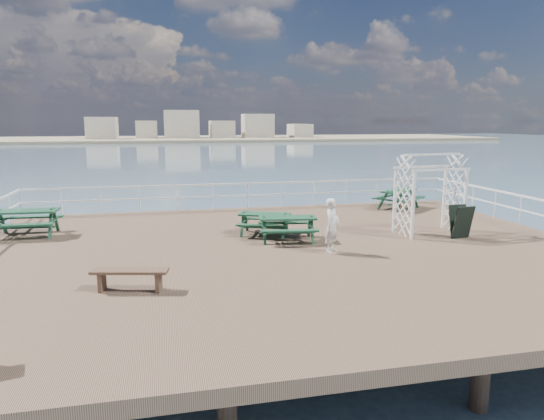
{
  "coord_description": "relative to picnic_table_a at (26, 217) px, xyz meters",
  "views": [
    {
      "loc": [
        -3.4,
        -13.14,
        3.64
      ],
      "look_at": [
        -0.39,
        0.35,
        1.1
      ],
      "focal_mm": 32.0,
      "sensor_mm": 36.0,
      "label": 1
    }
  ],
  "objects": [
    {
      "name": "picnic_table_b",
      "position": [
        7.52,
        -1.49,
        -0.1
      ],
      "size": [
        2.01,
        1.84,
        0.79
      ],
      "rotation": [
        0.0,
        0.0,
        -0.39
      ],
      "color": "#153A24",
      "rests_on": "ground"
    },
    {
      "name": "person",
      "position": [
        8.91,
        -4.04,
        0.16
      ],
      "size": [
        0.66,
        0.65,
        1.54
      ],
      "primitive_type": "imported",
      "rotation": [
        0.0,
        0.0,
        0.77
      ],
      "color": "silver",
      "rests_on": "ground"
    },
    {
      "name": "sandwich_board",
      "position": [
        13.44,
        -3.31,
        -0.09
      ],
      "size": [
        0.69,
        0.54,
        1.06
      ],
      "rotation": [
        0.0,
        0.0,
        0.1
      ],
      "color": "black",
      "rests_on": "ground"
    },
    {
      "name": "picnic_table_a",
      "position": [
        0.0,
        0.0,
        0.0
      ],
      "size": [
        2.02,
        1.66,
        0.95
      ],
      "rotation": [
        0.0,
        0.0,
        -0.04
      ],
      "color": "#153A24",
      "rests_on": "ground"
    },
    {
      "name": "picnic_table_d",
      "position": [
        8.04,
        -2.44,
        -0.07
      ],
      "size": [
        1.92,
        1.63,
        0.85
      ],
      "rotation": [
        0.0,
        0.0,
        -0.14
      ],
      "color": "#153A24",
      "rests_on": "ground"
    },
    {
      "name": "trellis_arbor",
      "position": [
        12.8,
        -2.48,
        0.55
      ],
      "size": [
        2.2,
        1.31,
        2.62
      ],
      "rotation": [
        0.0,
        0.0,
        0.09
      ],
      "color": "silver",
      "rests_on": "ground"
    },
    {
      "name": "picnic_table_c",
      "position": [
        14.01,
        1.96,
        -0.03
      ],
      "size": [
        2.39,
        2.3,
        0.91
      ],
      "rotation": [
        0.0,
        0.0,
        0.62
      ],
      "color": "#153A24",
      "rests_on": "ground"
    },
    {
      "name": "ground",
      "position": [
        7.8,
        -3.42,
        -0.76
      ],
      "size": [
        18.0,
        14.0,
        0.3
      ],
      "primitive_type": "cube",
      "color": "brown",
      "rests_on": "ground"
    },
    {
      "name": "sea_backdrop",
      "position": [
        20.34,
        130.65,
        -1.12
      ],
      "size": [
        300.0,
        300.0,
        9.2
      ],
      "color": "#435E71",
      "rests_on": "ground"
    },
    {
      "name": "flat_bench_near",
      "position": [
        3.58,
        -6.06,
        -0.26
      ],
      "size": [
        1.69,
        0.75,
        0.47
      ],
      "rotation": [
        0.0,
        0.0,
        -0.22
      ],
      "color": "brown",
      "rests_on": "ground"
    },
    {
      "name": "railing",
      "position": [
        7.73,
        -0.85,
        0.26
      ],
      "size": [
        17.77,
        13.76,
        1.1
      ],
      "color": "silver",
      "rests_on": "ground"
    }
  ]
}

